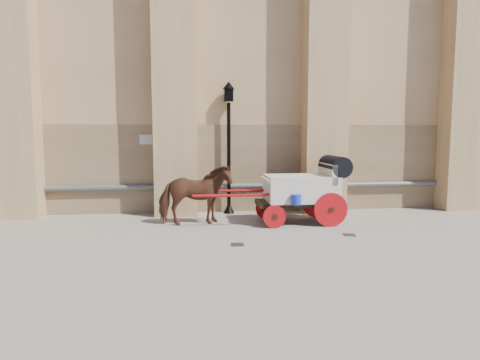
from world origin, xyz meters
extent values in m
plane|color=gray|center=(0.00, 0.00, 0.00)|extent=(90.00, 90.00, 0.00)
cube|color=#8E7551|center=(2.00, 4.15, 1.50)|extent=(44.00, 0.35, 3.00)
cylinder|color=#59595B|center=(2.00, 3.88, 0.90)|extent=(42.00, 0.18, 0.18)
cube|color=beige|center=(-2.00, 3.97, 2.50)|extent=(0.42, 0.04, 0.32)
imported|color=brown|center=(-0.40, 1.98, 0.89)|extent=(2.19, 1.15, 1.78)
cube|color=black|center=(2.68, 1.94, 0.61)|extent=(2.45, 1.13, 0.13)
cube|color=beige|center=(2.79, 1.94, 1.05)|extent=(2.12, 1.41, 0.78)
cube|color=beige|center=(3.62, 1.95, 1.50)|extent=(0.18, 1.39, 0.61)
cube|color=beige|center=(1.85, 1.93, 1.33)|extent=(0.40, 1.22, 0.11)
cylinder|color=black|center=(3.85, 1.95, 1.72)|extent=(0.63, 1.39, 0.62)
cylinder|color=#AA0C10|center=(3.52, 1.26, 0.50)|extent=(1.00, 0.08, 1.00)
cylinder|color=#AA0C10|center=(3.51, 2.63, 0.50)|extent=(1.00, 0.08, 1.00)
cylinder|color=#AA0C10|center=(1.86, 1.24, 0.33)|extent=(0.67, 0.07, 0.66)
cylinder|color=#AA0C10|center=(1.84, 2.61, 0.33)|extent=(0.67, 0.07, 0.66)
cylinder|color=#AA0C10|center=(0.86, 1.42, 0.94)|extent=(2.66, 0.10, 0.08)
cylinder|color=#AA0C10|center=(0.85, 2.42, 0.94)|extent=(2.66, 0.10, 0.08)
cylinder|color=#1D2FC2|center=(2.47, 1.16, 0.83)|extent=(0.29, 0.29, 0.29)
cylinder|color=black|center=(0.76, 3.73, 1.86)|extent=(0.12, 0.12, 3.72)
cone|color=black|center=(0.76, 3.73, 0.19)|extent=(0.37, 0.37, 0.37)
cube|color=black|center=(0.76, 3.73, 3.98)|extent=(0.29, 0.29, 0.43)
cone|color=black|center=(0.76, 3.73, 4.29)|extent=(0.41, 0.41, 0.25)
cube|color=black|center=(0.62, -0.48, 0.01)|extent=(0.33, 0.33, 0.01)
cube|color=black|center=(3.69, 0.19, 0.01)|extent=(0.39, 0.39, 0.01)
camera|label=1|loc=(-0.43, -10.62, 2.71)|focal=32.00mm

